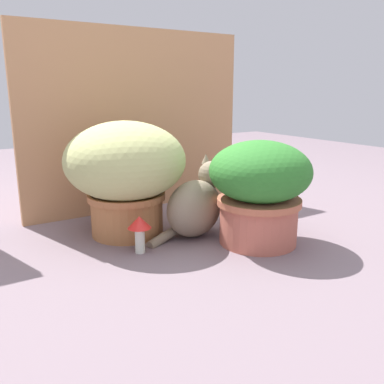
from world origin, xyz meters
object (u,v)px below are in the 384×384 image
mushroom_ornament_red (140,227)px  cat (197,205)px  mushroom_ornament_pink (128,218)px  grass_planter (126,170)px  leafy_planter (260,188)px

mushroom_ornament_red → cat: bearing=10.8°
cat → mushroom_ornament_pink: size_ratio=3.28×
cat → mushroom_ornament_red: bearing=-169.2°
cat → mushroom_ornament_red: cat is taller
mushroom_ornament_pink → grass_planter: bearing=69.4°
mushroom_ornament_pink → leafy_planter: bearing=-36.1°
leafy_planter → mushroom_ornament_red: (-0.41, 0.15, -0.12)m
grass_planter → cat: (0.23, -0.15, -0.13)m
grass_planter → mushroom_ornament_red: 0.27m
leafy_planter → mushroom_ornament_pink: bearing=143.9°
grass_planter → cat: 0.31m
cat → mushroom_ornament_red: (-0.27, -0.05, -0.03)m
leafy_planter → cat: (-0.14, 0.20, -0.09)m
grass_planter → cat: bearing=-34.2°
mushroom_ornament_red → mushroom_ornament_pink: 0.14m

